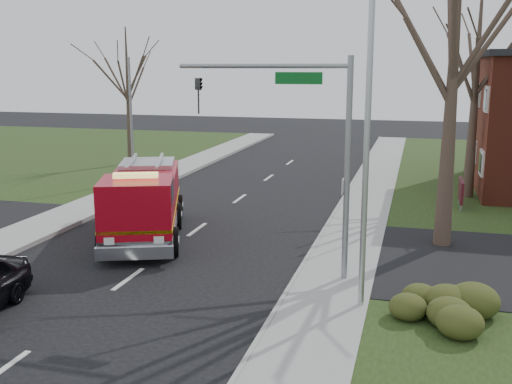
# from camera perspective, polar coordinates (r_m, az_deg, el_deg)

# --- Properties ---
(ground) EXTENTS (120.00, 120.00, 0.00)m
(ground) POSITION_cam_1_polar(r_m,az_deg,el_deg) (19.21, -12.06, -8.14)
(ground) COLOR black
(ground) RESTS_ON ground
(sidewalk_right) EXTENTS (2.40, 80.00, 0.15)m
(sidewalk_right) POSITION_cam_1_polar(r_m,az_deg,el_deg) (17.36, 6.75, -9.88)
(sidewalk_right) COLOR #989892
(sidewalk_right) RESTS_ON ground
(health_center_sign) EXTENTS (0.12, 2.00, 1.40)m
(health_center_sign) POSITION_cam_1_polar(r_m,az_deg,el_deg) (29.10, 18.93, 0.10)
(health_center_sign) COLOR #451018
(health_center_sign) RESTS_ON ground
(hedge_corner) EXTENTS (2.80, 2.00, 0.90)m
(hedge_corner) POSITION_cam_1_polar(r_m,az_deg,el_deg) (16.11, 16.30, -10.13)
(hedge_corner) COLOR #2F3B15
(hedge_corner) RESTS_ON lawn_right
(bare_tree_near) EXTENTS (6.00, 6.00, 12.00)m
(bare_tree_near) POSITION_cam_1_polar(r_m,az_deg,el_deg) (22.03, 18.44, 13.69)
(bare_tree_near) COLOR #3F2F25
(bare_tree_near) RESTS_ON ground
(bare_tree_far) EXTENTS (5.25, 5.25, 10.50)m
(bare_tree_far) POSITION_cam_1_polar(r_m,az_deg,el_deg) (31.08, 20.30, 11.14)
(bare_tree_far) COLOR #3F2F25
(bare_tree_far) RESTS_ON ground
(bare_tree_left) EXTENTS (4.50, 4.50, 9.00)m
(bare_tree_left) POSITION_cam_1_polar(r_m,az_deg,el_deg) (40.45, -12.14, 10.28)
(bare_tree_left) COLOR #3F2F25
(bare_tree_left) RESTS_ON ground
(traffic_signal_mast) EXTENTS (5.29, 0.18, 6.80)m
(traffic_signal_mast) POSITION_cam_1_polar(r_m,az_deg,el_deg) (17.87, 4.68, 6.12)
(traffic_signal_mast) COLOR gray
(traffic_signal_mast) RESTS_ON ground
(streetlight_pole) EXTENTS (1.48, 0.16, 8.40)m
(streetlight_pole) POSITION_cam_1_polar(r_m,az_deg,el_deg) (15.66, 10.28, 4.59)
(streetlight_pole) COLOR #B7BABF
(streetlight_pole) RESTS_ON ground
(utility_pole_far) EXTENTS (0.14, 0.14, 7.00)m
(utility_pole_far) POSITION_cam_1_polar(r_m,az_deg,el_deg) (33.77, -11.79, 6.53)
(utility_pole_far) COLOR gray
(utility_pole_far) RESTS_ON ground
(fire_engine) EXTENTS (4.92, 7.73, 2.95)m
(fire_engine) POSITION_cam_1_polar(r_m,az_deg,el_deg) (23.26, -10.67, -1.14)
(fire_engine) COLOR #A00715
(fire_engine) RESTS_ON ground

